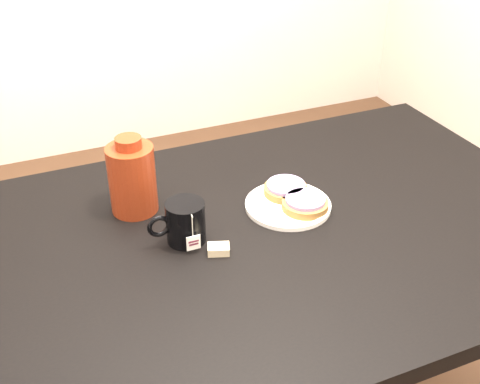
{
  "coord_description": "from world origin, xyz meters",
  "views": [
    {
      "loc": [
        -0.48,
        -0.96,
        1.51
      ],
      "look_at": [
        -0.03,
        0.08,
        0.81
      ],
      "focal_mm": 45.0,
      "sensor_mm": 36.0,
      "label": 1
    }
  ],
  "objects_px": {
    "plate": "(288,204)",
    "bagel_back": "(286,189)",
    "teabag_pouch": "(219,249)",
    "table": "(266,260)",
    "bagel_front": "(305,203)",
    "mug": "(185,222)",
    "bagel_package": "(132,178)"
  },
  "relations": [
    {
      "from": "plate",
      "to": "bagel_back",
      "type": "xyz_separation_m",
      "value": [
        0.01,
        0.04,
        0.02
      ]
    },
    {
      "from": "plate",
      "to": "bagel_back",
      "type": "height_order",
      "value": "bagel_back"
    },
    {
      "from": "teabag_pouch",
      "to": "table",
      "type": "bearing_deg",
      "value": 15.5
    },
    {
      "from": "plate",
      "to": "bagel_front",
      "type": "bearing_deg",
      "value": -51.24
    },
    {
      "from": "mug",
      "to": "bagel_front",
      "type": "bearing_deg",
      "value": -0.57
    },
    {
      "from": "mug",
      "to": "bagel_back",
      "type": "bearing_deg",
      "value": 14.51
    },
    {
      "from": "plate",
      "to": "bagel_back",
      "type": "relative_size",
      "value": 1.51
    },
    {
      "from": "table",
      "to": "bagel_package",
      "type": "height_order",
      "value": "bagel_package"
    },
    {
      "from": "mug",
      "to": "teabag_pouch",
      "type": "xyz_separation_m",
      "value": [
        0.05,
        -0.07,
        -0.04
      ]
    },
    {
      "from": "bagel_back",
      "to": "mug",
      "type": "xyz_separation_m",
      "value": [
        -0.27,
        -0.07,
        0.02
      ]
    },
    {
      "from": "plate",
      "to": "mug",
      "type": "xyz_separation_m",
      "value": [
        -0.26,
        -0.03,
        0.04
      ]
    },
    {
      "from": "plate",
      "to": "bagel_front",
      "type": "distance_m",
      "value": 0.04
    },
    {
      "from": "plate",
      "to": "teabag_pouch",
      "type": "height_order",
      "value": "teabag_pouch"
    },
    {
      "from": "table",
      "to": "bagel_back",
      "type": "distance_m",
      "value": 0.18
    },
    {
      "from": "table",
      "to": "mug",
      "type": "xyz_separation_m",
      "value": [
        -0.18,
        0.03,
        0.13
      ]
    },
    {
      "from": "plate",
      "to": "bagel_package",
      "type": "distance_m",
      "value": 0.36
    },
    {
      "from": "bagel_package",
      "to": "plate",
      "type": "bearing_deg",
      "value": -21.95
    },
    {
      "from": "table",
      "to": "bagel_package",
      "type": "distance_m",
      "value": 0.35
    },
    {
      "from": "plate",
      "to": "mug",
      "type": "relative_size",
      "value": 1.59
    },
    {
      "from": "mug",
      "to": "table",
      "type": "bearing_deg",
      "value": -10.42
    },
    {
      "from": "plate",
      "to": "mug",
      "type": "height_order",
      "value": "mug"
    },
    {
      "from": "bagel_package",
      "to": "bagel_back",
      "type": "bearing_deg",
      "value": -14.91
    },
    {
      "from": "bagel_back",
      "to": "bagel_front",
      "type": "bearing_deg",
      "value": -80.76
    },
    {
      "from": "bagel_front",
      "to": "bagel_package",
      "type": "relative_size",
      "value": 0.71
    },
    {
      "from": "mug",
      "to": "bagel_package",
      "type": "distance_m",
      "value": 0.18
    },
    {
      "from": "bagel_front",
      "to": "teabag_pouch",
      "type": "xyz_separation_m",
      "value": [
        -0.24,
        -0.06,
        -0.01
      ]
    },
    {
      "from": "bagel_back",
      "to": "bagel_front",
      "type": "height_order",
      "value": "same"
    },
    {
      "from": "mug",
      "to": "bagel_package",
      "type": "xyz_separation_m",
      "value": [
        -0.07,
        0.16,
        0.04
      ]
    },
    {
      "from": "teabag_pouch",
      "to": "bagel_package",
      "type": "relative_size",
      "value": 0.25
    },
    {
      "from": "bagel_back",
      "to": "bagel_front",
      "type": "distance_m",
      "value": 0.07
    },
    {
      "from": "bagel_front",
      "to": "mug",
      "type": "height_order",
      "value": "mug"
    },
    {
      "from": "mug",
      "to": "teabag_pouch",
      "type": "bearing_deg",
      "value": -54.43
    }
  ]
}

